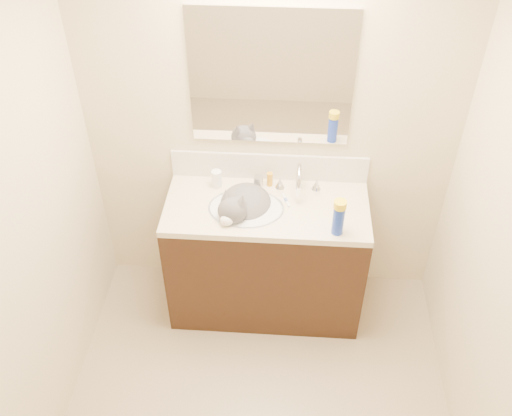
# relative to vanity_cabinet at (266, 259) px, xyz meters

# --- Properties ---
(room_shell) EXTENTS (2.24, 2.54, 2.52)m
(room_shell) POSITION_rel_vanity_cabinet_xyz_m (0.00, -0.97, 1.08)
(room_shell) COLOR beige
(room_shell) RESTS_ON ground
(vanity_cabinet) EXTENTS (1.20, 0.55, 0.82)m
(vanity_cabinet) POSITION_rel_vanity_cabinet_xyz_m (0.00, 0.00, 0.00)
(vanity_cabinet) COLOR black
(vanity_cabinet) RESTS_ON ground
(counter_slab) EXTENTS (1.20, 0.55, 0.04)m
(counter_slab) POSITION_rel_vanity_cabinet_xyz_m (0.00, 0.00, 0.43)
(counter_slab) COLOR beige
(counter_slab) RESTS_ON vanity_cabinet
(basin) EXTENTS (0.45, 0.36, 0.14)m
(basin) POSITION_rel_vanity_cabinet_xyz_m (-0.12, -0.03, 0.38)
(basin) COLOR white
(basin) RESTS_ON vanity_cabinet
(faucet) EXTENTS (0.28, 0.20, 0.21)m
(faucet) POSITION_rel_vanity_cabinet_xyz_m (0.18, 0.14, 0.54)
(faucet) COLOR silver
(faucet) RESTS_ON counter_slab
(cat) EXTENTS (0.43, 0.48, 0.34)m
(cat) POSITION_rel_vanity_cabinet_xyz_m (-0.14, -0.00, 0.43)
(cat) COLOR #535053
(cat) RESTS_ON basin
(backsplash) EXTENTS (1.20, 0.02, 0.18)m
(backsplash) POSITION_rel_vanity_cabinet_xyz_m (0.00, 0.26, 0.54)
(backsplash) COLOR silver
(backsplash) RESTS_ON counter_slab
(mirror) EXTENTS (0.90, 0.02, 0.80)m
(mirror) POSITION_rel_vanity_cabinet_xyz_m (0.00, 0.26, 1.13)
(mirror) COLOR white
(mirror) RESTS_ON room_shell
(pill_bottle) EXTENTS (0.06, 0.06, 0.11)m
(pill_bottle) POSITION_rel_vanity_cabinet_xyz_m (-0.31, 0.16, 0.51)
(pill_bottle) COLOR white
(pill_bottle) RESTS_ON counter_slab
(pill_label) EXTENTS (0.06, 0.06, 0.04)m
(pill_label) POSITION_rel_vanity_cabinet_xyz_m (-0.31, 0.16, 0.49)
(pill_label) COLOR orange
(pill_label) RESTS_ON pill_bottle
(silver_jar) EXTENTS (0.07, 0.07, 0.06)m
(silver_jar) POSITION_rel_vanity_cabinet_xyz_m (-0.06, 0.19, 0.48)
(silver_jar) COLOR #B7B7BC
(silver_jar) RESTS_ON counter_slab
(amber_bottle) EXTENTS (0.04, 0.04, 0.09)m
(amber_bottle) POSITION_rel_vanity_cabinet_xyz_m (0.01, 0.20, 0.49)
(amber_bottle) COLOR orange
(amber_bottle) RESTS_ON counter_slab
(toothbrush) EXTENTS (0.06, 0.12, 0.01)m
(toothbrush) POSITION_rel_vanity_cabinet_xyz_m (0.11, 0.05, 0.45)
(toothbrush) COLOR white
(toothbrush) RESTS_ON counter_slab
(toothbrush_head) EXTENTS (0.02, 0.03, 0.01)m
(toothbrush_head) POSITION_rel_vanity_cabinet_xyz_m (0.11, 0.05, 0.46)
(toothbrush_head) COLOR #5C73C3
(toothbrush_head) RESTS_ON counter_slab
(spray_can) EXTENTS (0.08, 0.08, 0.18)m
(spray_can) POSITION_rel_vanity_cabinet_xyz_m (0.40, -0.20, 0.54)
(spray_can) COLOR #1935B3
(spray_can) RESTS_ON counter_slab
(spray_cap) EXTENTS (0.08, 0.08, 0.04)m
(spray_cap) POSITION_rel_vanity_cabinet_xyz_m (0.40, -0.20, 0.65)
(spray_cap) COLOR yellow
(spray_cap) RESTS_ON spray_can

